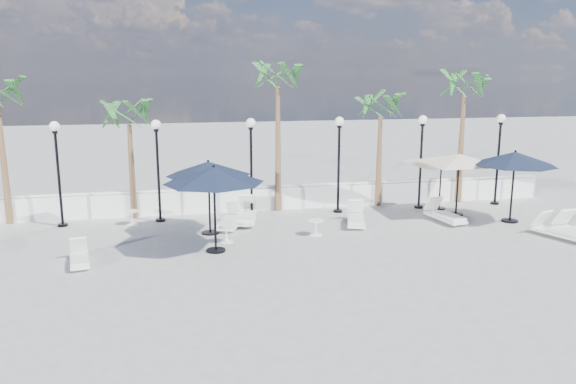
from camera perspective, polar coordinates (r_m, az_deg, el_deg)
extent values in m
plane|color=gray|center=(15.91, -0.35, -8.24)|extent=(100.00, 100.00, 0.00)
cube|color=white|center=(22.89, -4.05, -0.79)|extent=(26.00, 0.30, 0.90)
cube|color=white|center=(22.78, -4.07, 0.48)|extent=(26.00, 0.12, 0.08)
cylinder|color=black|center=(22.20, -21.90, -3.11)|extent=(0.36, 0.36, 0.10)
cylinder|color=black|center=(21.85, -22.24, 1.20)|extent=(0.10, 0.10, 3.50)
cylinder|color=black|center=(21.62, -22.60, 5.63)|extent=(0.18, 0.18, 0.10)
sphere|color=white|center=(21.60, -22.64, 6.18)|extent=(0.36, 0.36, 0.36)
cylinder|color=black|center=(21.83, -12.83, -2.78)|extent=(0.36, 0.36, 0.10)
cylinder|color=black|center=(21.47, -13.03, 1.62)|extent=(0.10, 0.10, 3.50)
cylinder|color=black|center=(21.24, -13.25, 6.13)|extent=(0.18, 0.18, 0.10)
sphere|color=white|center=(21.22, -13.28, 6.69)|extent=(0.36, 0.36, 0.36)
cylinder|color=black|center=(22.02, -3.68, -2.37)|extent=(0.36, 0.36, 0.10)
cylinder|color=black|center=(21.67, -3.74, 1.99)|extent=(0.10, 0.10, 3.50)
cylinder|color=black|center=(21.44, -3.81, 6.47)|extent=(0.18, 0.18, 0.10)
sphere|color=white|center=(21.42, -3.81, 7.03)|extent=(0.36, 0.36, 0.36)
cylinder|color=black|center=(22.75, 5.08, -1.92)|extent=(0.36, 0.36, 0.10)
cylinder|color=black|center=(22.41, 5.16, 2.30)|extent=(0.10, 0.10, 3.50)
cylinder|color=black|center=(22.19, 5.24, 6.63)|extent=(0.18, 0.18, 0.10)
sphere|color=white|center=(22.17, 5.25, 7.17)|extent=(0.36, 0.36, 0.36)
cylinder|color=black|center=(23.98, 13.12, -1.47)|extent=(0.36, 0.36, 0.10)
cylinder|color=black|center=(23.65, 13.31, 2.54)|extent=(0.10, 0.10, 3.50)
cylinder|color=black|center=(23.44, 13.51, 6.64)|extent=(0.18, 0.18, 0.10)
sphere|color=white|center=(23.43, 13.54, 7.15)|extent=(0.36, 0.36, 0.36)
cylinder|color=black|center=(25.63, 20.25, -1.05)|extent=(0.36, 0.36, 0.10)
cylinder|color=black|center=(25.32, 20.52, 2.70)|extent=(0.10, 0.10, 3.50)
cylinder|color=black|center=(25.13, 20.81, 6.53)|extent=(0.18, 0.18, 0.10)
sphere|color=white|center=(25.11, 20.84, 7.01)|extent=(0.36, 0.36, 0.36)
cone|color=brown|center=(23.00, -26.88, 2.44)|extent=(0.28, 0.28, 4.40)
cone|color=brown|center=(22.30, -15.57, 1.99)|extent=(0.28, 0.28, 3.60)
cone|color=brown|center=(22.52, -1.02, 4.33)|extent=(0.28, 0.28, 5.00)
cone|color=brown|center=(23.78, 9.23, 3.12)|extent=(0.28, 0.28, 3.80)
cone|color=brown|center=(25.27, 17.15, 4.17)|extent=(0.28, 0.28, 4.60)
cube|color=silver|center=(17.65, -20.43, -6.51)|extent=(0.78, 1.64, 0.09)
cube|color=silver|center=(17.42, -20.43, -6.43)|extent=(0.66, 1.13, 0.09)
cube|color=silver|center=(18.17, -20.54, -4.96)|extent=(0.55, 0.45, 0.49)
cube|color=silver|center=(21.15, -4.28, -2.64)|extent=(1.11, 2.22, 0.11)
cube|color=silver|center=(20.84, -4.33, -2.50)|extent=(0.93, 1.53, 0.11)
cube|color=silver|center=(21.89, -4.15, -1.00)|extent=(0.75, 0.62, 0.66)
cube|color=silver|center=(20.95, 6.91, -2.89)|extent=(1.16, 1.99, 0.10)
cube|color=silver|center=(20.67, 6.94, -2.77)|extent=(0.94, 1.39, 0.10)
cube|color=silver|center=(21.60, 6.89, -1.40)|extent=(0.70, 0.60, 0.59)
cube|color=silver|center=(20.59, -5.84, -3.12)|extent=(1.23, 2.05, 0.10)
cube|color=silver|center=(20.31, -6.01, -2.99)|extent=(0.99, 1.44, 0.10)
cube|color=silver|center=(21.24, -5.41, -1.56)|extent=(0.72, 0.63, 0.61)
cube|color=silver|center=(22.04, 15.66, -2.51)|extent=(0.92, 1.98, 0.10)
cube|color=silver|center=(21.81, 16.07, -2.37)|extent=(0.78, 1.36, 0.10)
cube|color=silver|center=(22.56, 14.57, -1.12)|extent=(0.66, 0.54, 0.60)
cube|color=silver|center=(21.92, 26.26, -2.27)|extent=(0.68, 0.55, 0.64)
cube|color=silver|center=(21.25, 26.06, -3.83)|extent=(1.28, 2.02, 0.10)
cube|color=silver|center=(21.09, 26.68, -3.68)|extent=(1.02, 1.43, 0.10)
cube|color=silver|center=(21.55, 24.40, -2.41)|extent=(0.72, 0.64, 0.60)
cylinder|color=silver|center=(21.60, -15.49, -3.17)|extent=(0.42, 0.42, 0.03)
cylinder|color=silver|center=(21.54, -15.53, -2.56)|extent=(0.06, 0.06, 0.50)
cylinder|color=silver|center=(21.48, -15.57, -1.88)|extent=(0.55, 0.55, 0.03)
cylinder|color=silver|center=(18.80, -6.22, -5.04)|extent=(0.41, 0.41, 0.03)
cylinder|color=silver|center=(18.74, -6.24, -4.37)|extent=(0.06, 0.06, 0.49)
cylinder|color=silver|center=(18.67, -6.26, -3.61)|extent=(0.53, 0.53, 0.03)
cylinder|color=silver|center=(19.51, 2.86, -4.35)|extent=(0.43, 0.43, 0.03)
cylinder|color=silver|center=(19.44, 2.87, -3.67)|extent=(0.06, 0.06, 0.52)
cylinder|color=silver|center=(19.37, 2.88, -2.90)|extent=(0.56, 0.56, 0.03)
cylinder|color=black|center=(17.91, -7.33, -5.89)|extent=(0.60, 0.60, 0.06)
cylinder|color=black|center=(17.56, -7.45, -1.89)|extent=(0.08, 0.08, 2.64)
cone|color=black|center=(17.32, -7.55, 1.73)|extent=(3.13, 3.13, 0.48)
sphere|color=black|center=(17.28, -7.57, 2.61)|extent=(0.09, 0.09, 0.09)
cylinder|color=black|center=(19.86, -7.90, -4.12)|extent=(0.58, 0.58, 0.06)
cylinder|color=black|center=(19.56, -8.00, -0.69)|extent=(0.07, 0.07, 2.50)
cone|color=black|center=(19.35, -8.10, 2.38)|extent=(2.92, 2.92, 0.47)
sphere|color=black|center=(19.31, -8.12, 3.15)|extent=(0.08, 0.08, 0.08)
cylinder|color=black|center=(22.82, 21.59, -2.74)|extent=(0.61, 0.61, 0.07)
cylinder|color=black|center=(22.55, 21.84, 0.39)|extent=(0.08, 0.08, 2.61)
cone|color=black|center=(22.37, 22.06, 3.18)|extent=(3.05, 3.05, 0.49)
sphere|color=black|center=(22.34, 22.11, 3.87)|extent=(0.09, 0.09, 0.09)
cylinder|color=black|center=(24.05, 15.08, -1.59)|extent=(0.49, 0.49, 0.06)
cylinder|color=black|center=(23.84, 15.22, 0.89)|extent=(0.07, 0.07, 2.18)
pyramid|color=beige|center=(23.66, 15.37, 3.54)|extent=(4.82, 4.82, 0.33)
cylinder|color=black|center=(23.18, 16.67, -2.17)|extent=(0.56, 0.56, 0.06)
cylinder|color=black|center=(22.93, 16.85, 0.67)|extent=(0.07, 0.07, 2.41)
pyramid|color=beige|center=(22.74, 17.03, 3.71)|extent=(5.23, 5.23, 0.37)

